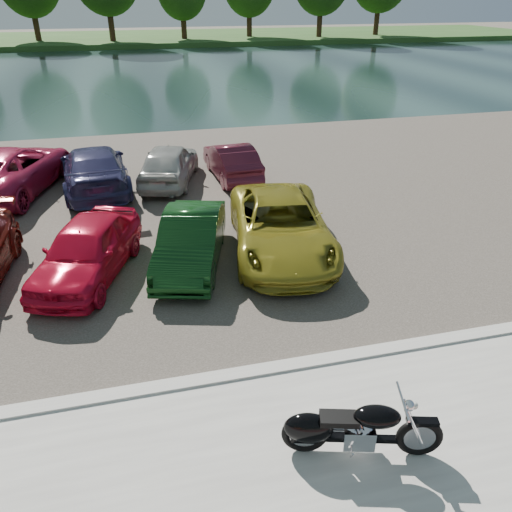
{
  "coord_description": "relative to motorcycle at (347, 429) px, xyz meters",
  "views": [
    {
      "loc": [
        -2.01,
        -4.7,
        6.13
      ],
      "look_at": [
        0.27,
        4.45,
        1.1
      ],
      "focal_mm": 35.0,
      "sensor_mm": 36.0,
      "label": 1
    }
  ],
  "objects": [
    {
      "name": "kerb",
      "position": [
        -0.51,
        2.02,
        -0.49
      ],
      "size": [
        60.0,
        0.3,
        0.14
      ],
      "primitive_type": "cube",
      "color": "#A3A099",
      "rests_on": "ground"
    },
    {
      "name": "motorcycle",
      "position": [
        0.0,
        0.0,
        0.0
      ],
      "size": [
        2.28,
        0.98,
        1.05
      ],
      "rotation": [
        0.0,
        0.0,
        -0.28
      ],
      "color": "black",
      "rests_on": "promenade"
    },
    {
      "name": "car_11",
      "position": [
        -3.9,
        12.45,
        0.23
      ],
      "size": [
        2.57,
        5.34,
        1.5
      ],
      "primitive_type": "imported",
      "rotation": [
        0.0,
        0.0,
        3.23
      ],
      "color": "navy",
      "rests_on": "parking_lot"
    },
    {
      "name": "parking_lot",
      "position": [
        -0.51,
        11.02,
        -0.54
      ],
      "size": [
        60.0,
        18.0,
        0.04
      ],
      "primitive_type": "cube",
      "color": "#3C3730",
      "rests_on": "ground"
    },
    {
      "name": "car_10",
      "position": [
        -6.64,
        13.02,
        0.25
      ],
      "size": [
        4.01,
        6.04,
        1.54
      ],
      "primitive_type": "imported",
      "rotation": [
        0.0,
        0.0,
        2.86
      ],
      "color": "#AD1C44",
      "rests_on": "parking_lot"
    },
    {
      "name": "ground",
      "position": [
        -0.51,
        0.02,
        -0.56
      ],
      "size": [
        200.0,
        200.0,
        0.0
      ],
      "primitive_type": "plane",
      "color": "#595447",
      "rests_on": "ground"
    },
    {
      "name": "car_4",
      "position": [
        -3.87,
        6.4,
        0.17
      ],
      "size": [
        2.9,
        4.38,
        1.38
      ],
      "primitive_type": "imported",
      "rotation": [
        0.0,
        0.0,
        -0.34
      ],
      "color": "red",
      "rests_on": "parking_lot"
    },
    {
      "name": "far_bank",
      "position": [
        -0.51,
        72.02,
        -0.26
      ],
      "size": [
        120.0,
        24.0,
        0.6
      ],
      "primitive_type": "cube",
      "color": "#21491A",
      "rests_on": "ground"
    },
    {
      "name": "car_6",
      "position": [
        0.93,
        6.53,
        0.2
      ],
      "size": [
        3.16,
        5.52,
        1.45
      ],
      "primitive_type": "imported",
      "rotation": [
        0.0,
        0.0,
        -0.15
      ],
      "color": "olive",
      "rests_on": "parking_lot"
    },
    {
      "name": "car_5",
      "position": [
        -1.41,
        6.39,
        0.13
      ],
      "size": [
        2.39,
        4.2,
        1.31
      ],
      "primitive_type": "imported",
      "rotation": [
        0.0,
        0.0,
        -0.27
      ],
      "color": "#0E3412",
      "rests_on": "parking_lot"
    },
    {
      "name": "river",
      "position": [
        -0.51,
        40.02,
        -0.56
      ],
      "size": [
        120.0,
        40.0,
        0.0
      ],
      "primitive_type": "cube",
      "color": "#162928",
      "rests_on": "ground"
    },
    {
      "name": "car_12",
      "position": [
        -1.38,
        12.62,
        0.18
      ],
      "size": [
        2.71,
        4.4,
        1.4
      ],
      "primitive_type": "imported",
      "rotation": [
        0.0,
        0.0,
        2.86
      ],
      "color": "#AAABA6",
      "rests_on": "parking_lot"
    },
    {
      "name": "car_13",
      "position": [
        0.87,
        12.59,
        0.11
      ],
      "size": [
        1.58,
        3.9,
        1.26
      ],
      "primitive_type": "imported",
      "rotation": [
        0.0,
        0.0,
        3.21
      ],
      "color": "#511523",
      "rests_on": "parking_lot"
    }
  ]
}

